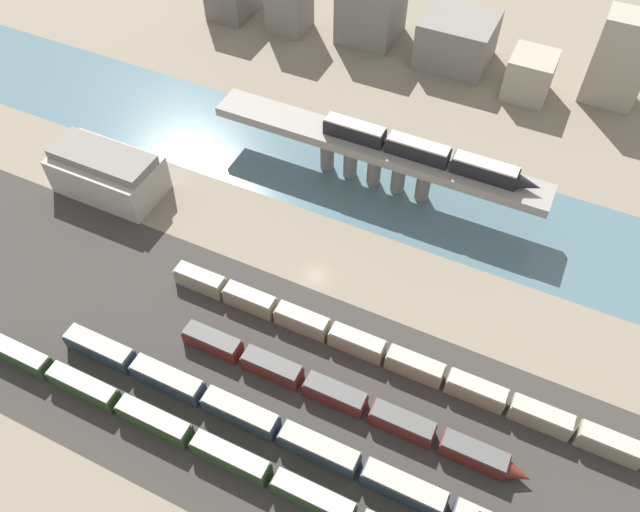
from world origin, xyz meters
name	(u,v)px	position (x,y,z in m)	size (l,w,h in m)	color
ground_plane	(316,276)	(0.00, 0.00, 0.00)	(400.00, 400.00, 0.00)	#756B5B
railbed_yard	(251,384)	(0.00, -24.00, 0.00)	(280.00, 42.00, 0.01)	#33302D
river_water	(373,182)	(0.00, 27.15, 0.00)	(320.00, 26.15, 0.01)	#47606B
bridge	(376,153)	(0.00, 27.15, 7.82)	(68.45, 7.44, 10.04)	gray
train_on_bridge	(426,152)	(9.86, 27.15, 11.69)	(42.43, 3.15, 3.41)	black
train_yard_near	(200,443)	(-1.47, -36.34, 1.86)	(82.45, 2.82, 3.78)	#23381E
train_yard_mid	(371,473)	(22.89, -29.67, 1.78)	(108.66, 3.17, 3.61)	#2D384C
train_yard_far	(343,398)	(14.46, -20.70, 1.67)	(57.66, 3.16, 3.40)	#5B1E19
train_yard_outer	(392,357)	(18.75, -10.85, 1.82)	(82.92, 2.90, 3.71)	gray
warehouse_building	(108,173)	(-47.13, 2.48, 4.56)	(21.08, 11.71, 9.59)	#9E998E
city_block_center	(372,4)	(-21.56, 77.40, 8.94)	(14.28, 14.77, 17.89)	slate
city_block_right	(457,40)	(1.66, 76.02, 5.81)	(17.03, 15.86, 11.62)	slate
city_block_far_right	(530,75)	(21.05, 70.16, 5.07)	(10.00, 10.43, 10.14)	gray
city_block_tall	(621,59)	(38.58, 76.57, 10.35)	(12.03, 8.42, 20.70)	gray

